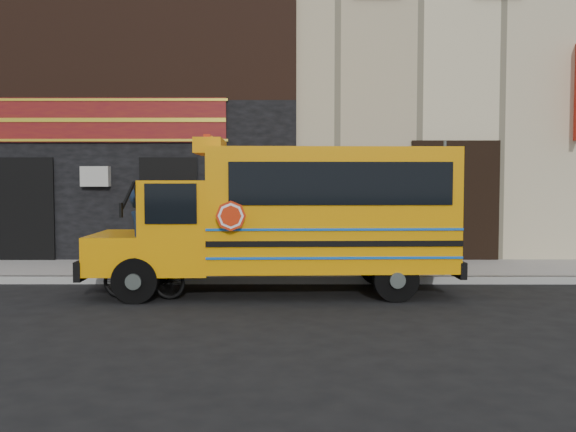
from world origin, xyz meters
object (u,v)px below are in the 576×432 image
at_px(sign_pole, 444,204).
at_px(cyclist, 142,245).
at_px(bicycle, 144,273).
at_px(school_bus, 294,214).

distance_m(sign_pole, cyclist, 6.25).
bearing_deg(cyclist, bicycle, -139.81).
bearing_deg(cyclist, school_bus, -65.87).
bearing_deg(cyclist, sign_pole, -60.62).
xyz_separation_m(bicycle, cyclist, (-0.03, 0.06, 0.51)).
xyz_separation_m(sign_pole, bicycle, (-5.90, -1.91, -1.18)).
bearing_deg(bicycle, school_bus, -68.64).
xyz_separation_m(sign_pole, cyclist, (-5.93, -1.84, -0.67)).
xyz_separation_m(school_bus, sign_pole, (3.16, 1.25, 0.14)).
bearing_deg(school_bus, cyclist, -167.98).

